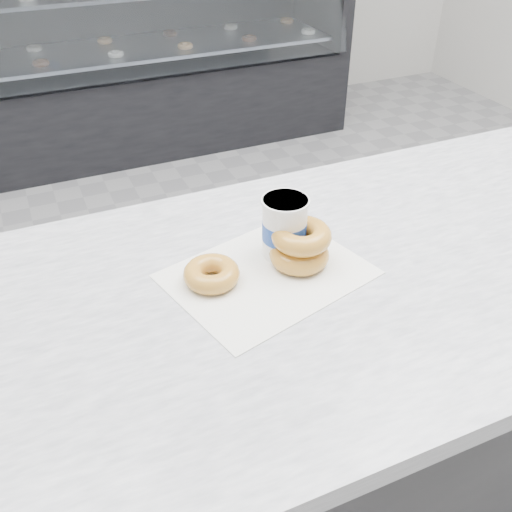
% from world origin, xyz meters
% --- Properties ---
extents(ground, '(5.00, 5.00, 0.00)m').
position_xyz_m(ground, '(0.00, 0.00, 0.00)').
color(ground, '#949497').
rests_on(ground, ground).
extents(counter, '(3.06, 0.76, 0.90)m').
position_xyz_m(counter, '(0.00, -0.60, 0.45)').
color(counter, '#333335').
rests_on(counter, ground).
extents(display_case, '(2.40, 0.74, 1.25)m').
position_xyz_m(display_case, '(0.00, 2.12, 0.49)').
color(display_case, black).
rests_on(display_case, ground).
extents(wax_paper, '(0.40, 0.34, 0.00)m').
position_xyz_m(wax_paper, '(-0.43, -0.56, 0.90)').
color(wax_paper, white).
rests_on(wax_paper, counter).
extents(donut_single, '(0.13, 0.13, 0.03)m').
position_xyz_m(donut_single, '(-0.53, -0.54, 0.92)').
color(donut_single, gold).
rests_on(donut_single, wax_paper).
extents(donut_stack, '(0.16, 0.16, 0.08)m').
position_xyz_m(donut_stack, '(-0.36, -0.55, 0.94)').
color(donut_stack, gold).
rests_on(donut_stack, wax_paper).
extents(coffee_cup, '(0.11, 0.11, 0.12)m').
position_xyz_m(coffee_cup, '(-0.38, -0.51, 0.96)').
color(coffee_cup, white).
rests_on(coffee_cup, counter).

